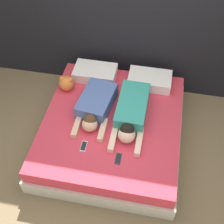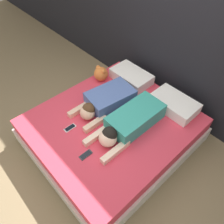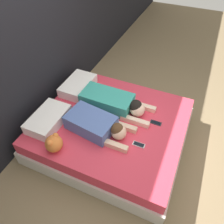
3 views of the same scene
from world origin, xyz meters
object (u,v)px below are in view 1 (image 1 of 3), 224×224
at_px(pillow_head_right, 150,80).
at_px(cell_phone_left, 84,146).
at_px(pillow_head_left, 95,73).
at_px(plush_toy, 67,83).
at_px(cell_phone_right, 118,159).
at_px(bed, 112,130).
at_px(person_right, 131,113).
at_px(person_left, 95,106).

distance_m(pillow_head_right, cell_phone_left, 1.38).
bearing_deg(pillow_head_left, plush_toy, -135.49).
height_order(cell_phone_left, cell_phone_right, same).
height_order(bed, person_right, person_right).
bearing_deg(bed, pillow_head_right, 62.41).
distance_m(pillow_head_right, plush_toy, 1.15).
bearing_deg(pillow_head_left, pillow_head_right, 0.00).
relative_size(person_left, cell_phone_right, 5.90).
bearing_deg(bed, plush_toy, 148.89).
relative_size(person_left, plush_toy, 4.06).
relative_size(pillow_head_right, plush_toy, 2.70).
distance_m(pillow_head_left, person_right, 0.93).
xyz_separation_m(pillow_head_left, person_left, (0.15, -0.65, 0.03)).
relative_size(bed, cell_phone_right, 13.08).
height_order(pillow_head_left, person_left, person_left).
height_order(cell_phone_left, plush_toy, plush_toy).
distance_m(bed, cell_phone_left, 0.58).
relative_size(pillow_head_right, cell_phone_left, 3.92).
height_order(person_right, plush_toy, person_right).
bearing_deg(person_left, bed, -22.53).
bearing_deg(pillow_head_left, bed, -62.41).
height_order(person_left, cell_phone_left, person_left).
bearing_deg(person_right, pillow_head_left, 132.30).
height_order(bed, pillow_head_right, pillow_head_right).
distance_m(pillow_head_left, cell_phone_left, 1.23).
height_order(cell_phone_right, plush_toy, plush_toy).
bearing_deg(cell_phone_right, pillow_head_right, 80.94).
height_order(person_right, cell_phone_left, person_right).
xyz_separation_m(pillow_head_right, cell_phone_right, (-0.21, -1.31, -0.07)).
distance_m(bed, person_right, 0.40).
distance_m(pillow_head_right, person_right, 0.70).
height_order(bed, cell_phone_left, cell_phone_left).
bearing_deg(pillow_head_left, person_left, -76.87).
relative_size(bed, person_left, 2.22).
bearing_deg(pillow_head_right, bed, -117.59).
xyz_separation_m(person_left, cell_phone_left, (-0.01, -0.57, -0.09)).
relative_size(person_right, plush_toy, 4.72).
relative_size(pillow_head_left, cell_phone_right, 3.92).
bearing_deg(pillow_head_right, person_left, -134.18).
height_order(bed, pillow_head_left, pillow_head_left).
bearing_deg(person_right, plush_toy, 158.86).
xyz_separation_m(pillow_head_left, plush_toy, (-0.32, -0.32, 0.04)).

